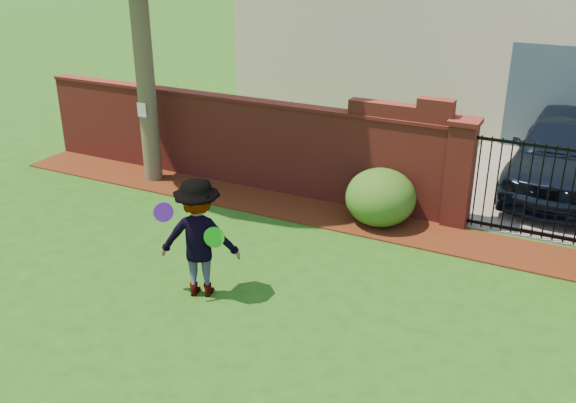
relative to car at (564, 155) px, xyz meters
The scene contains 12 objects.
ground 7.43m from the car, 121.35° to the right, with size 80.00×80.00×0.01m, color #1E4D13.
mulch_bed 5.69m from the car, 148.20° to the right, with size 11.10×1.08×0.03m, color #3C180B.
brick_wall 6.30m from the car, 158.46° to the right, with size 8.70×0.31×2.16m.
pillar_left 2.73m from the car, 122.01° to the right, with size 0.50×0.50×1.88m.
iron_gate 2.34m from the car, 98.47° to the right, with size 1.78×0.03×1.60m.
driveway 1.89m from the car, 101.51° to the left, with size 3.20×8.00×0.01m, color slate.
car is the anchor object (origin of this frame).
paper_notice 8.10m from the car, 157.39° to the right, with size 0.20×0.01×0.28m, color white.
shrub_left 3.89m from the car, 132.41° to the right, with size 1.21×1.21×0.99m, color #1E5118.
man 7.41m from the car, 123.24° to the right, with size 1.10×0.63×1.70m, color gray.
frisbee_purple 7.86m from the car, 123.69° to the right, with size 0.26×0.26×0.02m, color #5D1BAC.
frisbee_green 7.31m from the car, 120.88° to the right, with size 0.28×0.28×0.03m, color #18B71A.
Camera 1 is at (4.34, -6.20, 4.67)m, focal length 39.64 mm.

